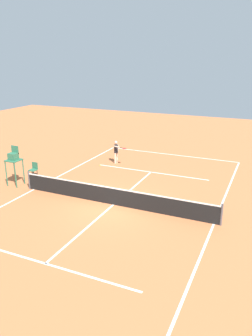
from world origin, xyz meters
TOP-DOWN VIEW (x-y plane):
  - ground_plane at (0.00, 0.00)m, footprint 60.00×60.00m
  - court_lines at (0.00, 0.00)m, footprint 10.48×20.98m
  - tennis_net at (0.00, 0.00)m, footprint 11.08×0.10m
  - player_serving at (3.00, -6.59)m, footprint 1.20×0.85m
  - tennis_ball at (3.82, -5.54)m, footprint 0.07×0.07m
  - umpire_chair at (6.63, -0.14)m, footprint 0.80×0.80m
  - courtside_chair_mid at (6.60, -1.76)m, footprint 0.44×0.46m

SIDE VIEW (x-z plane):
  - ground_plane at x=0.00m, z-range 0.00..0.00m
  - court_lines at x=0.00m, z-range 0.00..0.01m
  - tennis_ball at x=3.82m, z-range 0.00..0.07m
  - tennis_net at x=0.00m, z-range -0.04..1.03m
  - courtside_chair_mid at x=6.60m, z-range 0.06..1.01m
  - player_serving at x=3.00m, z-range 0.16..1.82m
  - umpire_chair at x=6.63m, z-range 0.40..2.81m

